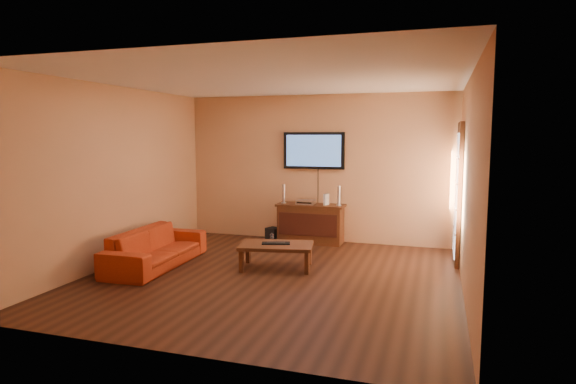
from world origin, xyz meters
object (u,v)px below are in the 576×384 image
at_px(media_console, 311,223).
at_px(subwoofer, 273,234).
at_px(bottle, 272,239).
at_px(keyboard, 276,243).
at_px(av_receiver, 306,202).
at_px(speaker_left, 284,194).
at_px(television, 314,151).
at_px(sofa, 156,241).
at_px(speaker_right, 339,197).
at_px(coffee_table, 276,247).
at_px(game_console, 326,199).

distance_m(media_console, subwoofer, 0.78).
relative_size(bottle, keyboard, 0.48).
bearing_deg(subwoofer, av_receiver, 16.95).
bearing_deg(speaker_left, television, 21.94).
xyz_separation_m(sofa, av_receiver, (1.72, 2.23, 0.38)).
distance_m(television, keyboard, 2.40).
distance_m(media_console, speaker_right, 0.73).
distance_m(media_console, coffee_table, 1.83).
height_order(coffee_table, speaker_right, speaker_right).
xyz_separation_m(speaker_left, speaker_right, (1.04, -0.01, 0.00)).
bearing_deg(keyboard, coffee_table, -39.96).
distance_m(coffee_table, av_receiver, 1.87).
distance_m(media_console, keyboard, 1.82).
bearing_deg(coffee_table, subwoofer, 110.53).
distance_m(coffee_table, game_console, 1.90).
relative_size(media_console, speaker_left, 3.53).
relative_size(sofa, keyboard, 4.34).
xyz_separation_m(coffee_table, keyboard, (-0.01, 0.01, 0.06)).
distance_m(television, speaker_right, 0.98).
relative_size(coffee_table, bottle, 5.53).
xyz_separation_m(television, bottle, (-0.63, -0.53, -1.58)).
xyz_separation_m(television, game_console, (0.29, -0.22, -0.87)).
relative_size(speaker_right, keyboard, 0.81).
bearing_deg(keyboard, game_console, 79.28).
bearing_deg(subwoofer, speaker_right, 18.06).
relative_size(television, coffee_table, 0.98).
xyz_separation_m(coffee_table, speaker_right, (0.56, 1.81, 0.55)).
bearing_deg(sofa, subwoofer, -27.09).
height_order(coffee_table, speaker_left, speaker_left).
bearing_deg(television, subwoofer, -167.99).
bearing_deg(bottle, subwoofer, 105.77).
bearing_deg(television, speaker_right, -22.63).
distance_m(television, game_console, 0.94).
height_order(media_console, subwoofer, media_console).
distance_m(av_receiver, keyboard, 1.86).
distance_m(sofa, game_console, 3.08).
bearing_deg(speaker_right, sofa, -136.52).
bearing_deg(av_receiver, bottle, -147.25).
height_order(television, subwoofer, television).
bearing_deg(speaker_left, subwoofer, 167.38).
distance_m(television, bottle, 1.79).
bearing_deg(media_console, subwoofer, 176.99).
distance_m(speaker_left, keyboard, 1.93).
xyz_separation_m(speaker_left, av_receiver, (0.42, 0.01, -0.12)).
distance_m(subwoofer, keyboard, 2.00).
xyz_separation_m(television, speaker_left, (-0.51, -0.21, -0.81)).
bearing_deg(coffee_table, keyboard, 140.04).
relative_size(sofa, bottle, 9.03).
height_order(av_receiver, bottle, av_receiver).
height_order(sofa, keyboard, sofa).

